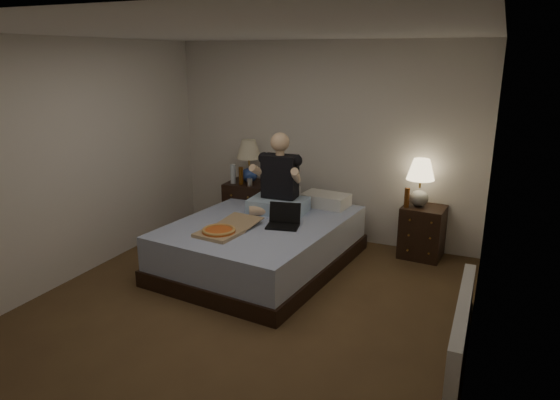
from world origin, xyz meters
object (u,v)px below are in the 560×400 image
at_px(lamp_left, 249,161).
at_px(pizza_box, 219,231).
at_px(bed, 262,243).
at_px(radiator, 462,323).
at_px(laptop, 283,217).
at_px(beer_bottle_right, 407,198).
at_px(beer_bottle_left, 241,176).
at_px(water_bottle, 233,174).
at_px(soda_can, 250,182).
at_px(person, 278,173).
at_px(nightstand_left, 249,208).
at_px(lamp_right, 420,183).
at_px(nightstand_right, 422,232).

bearing_deg(lamp_left, pizza_box, -74.45).
bearing_deg(bed, radiator, -13.37).
xyz_separation_m(lamp_left, laptop, (0.93, -1.03, -0.33)).
bearing_deg(pizza_box, beer_bottle_right, 49.53).
relative_size(laptop, radiator, 0.21).
distance_m(beer_bottle_left, beer_bottle_right, 2.10).
distance_m(water_bottle, laptop, 1.41).
bearing_deg(soda_can, person, -32.81).
bearing_deg(soda_can, pizza_box, -76.45).
bearing_deg(bed, nightstand_left, 130.94).
relative_size(nightstand_left, pizza_box, 0.94).
distance_m(nightstand_left, water_bottle, 0.52).
bearing_deg(lamp_left, person, -39.66).
bearing_deg(nightstand_left, person, -40.53).
height_order(bed, beer_bottle_right, beer_bottle_right).
bearing_deg(beer_bottle_left, radiator, -28.43).
height_order(soda_can, pizza_box, soda_can).
bearing_deg(lamp_left, radiator, -31.10).
height_order(lamp_left, radiator, lamp_left).
bearing_deg(soda_can, lamp_left, 118.43).
height_order(laptop, radiator, laptop).
height_order(lamp_right, person, person).
distance_m(soda_can, beer_bottle_left, 0.16).
bearing_deg(nightstand_left, beer_bottle_right, -1.57).
bearing_deg(beer_bottle_right, soda_can, -174.61).
bearing_deg(person, nightstand_left, 139.54).
bearing_deg(person, lamp_left, 138.38).
height_order(bed, laptop, laptop).
xyz_separation_m(nightstand_left, beer_bottle_right, (2.05, 0.02, 0.38)).
distance_m(person, pizza_box, 1.08).
height_order(nightstand_left, lamp_left, lamp_left).
bearing_deg(nightstand_right, water_bottle, -169.63).
relative_size(water_bottle, beer_bottle_left, 1.09).
xyz_separation_m(nightstand_left, lamp_left, (0.00, 0.02, 0.64)).
xyz_separation_m(bed, radiator, (2.21, -0.79, -0.07)).
height_order(nightstand_left, person, person).
distance_m(lamp_left, laptop, 1.42).
height_order(beer_bottle_right, person, person).
relative_size(nightstand_left, person, 0.77).
bearing_deg(beer_bottle_left, pizza_box, -71.21).
xyz_separation_m(bed, laptop, (0.31, -0.11, 0.39)).
bearing_deg(beer_bottle_left, lamp_left, 74.54).
relative_size(bed, lamp_left, 3.88).
relative_size(nightstand_right, laptop, 1.82).
distance_m(nightstand_right, soda_can, 2.20).
bearing_deg(nightstand_left, nightstand_right, 0.92).
height_order(beer_bottle_left, person, person).
distance_m(lamp_left, pizza_box, 1.62).
relative_size(beer_bottle_left, person, 0.25).
bearing_deg(lamp_right, nightstand_left, -176.77).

